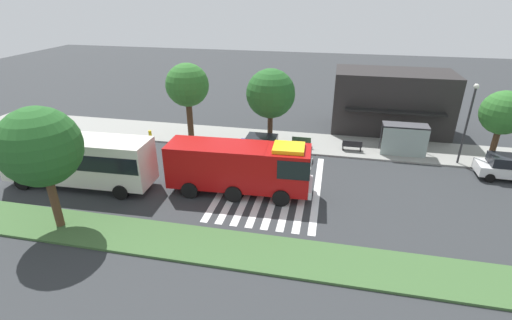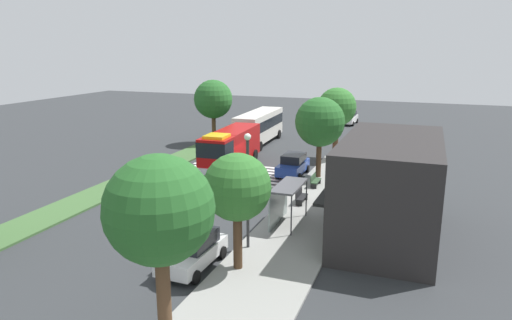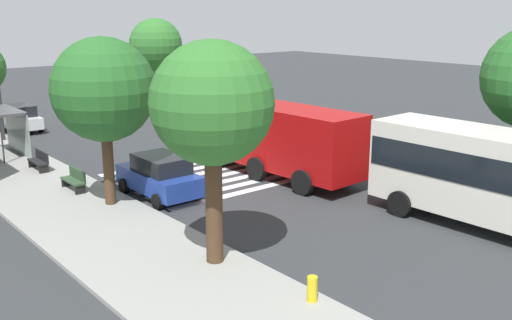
% 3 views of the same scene
% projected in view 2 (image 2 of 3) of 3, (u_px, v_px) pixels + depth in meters
% --- Properties ---
extents(ground_plane, '(120.00, 120.00, 0.00)m').
position_uv_depth(ground_plane, '(239.00, 172.00, 39.92)').
color(ground_plane, '#2D3033').
extents(sidewalk, '(60.00, 4.77, 0.14)m').
position_uv_depth(sidewalk, '(333.00, 181.00, 37.13)').
color(sidewalk, gray).
rests_on(sidewalk, ground_plane).
extents(median_strip, '(60.00, 3.00, 0.14)m').
position_uv_depth(median_strip, '(166.00, 164.00, 42.38)').
color(median_strip, '#3D6033').
rests_on(median_strip, ground_plane).
extents(crosswalk, '(6.75, 10.45, 0.01)m').
position_uv_depth(crosswalk, '(236.00, 174.00, 39.25)').
color(crosswalk, silver).
rests_on(crosswalk, ground_plane).
extents(fire_truck, '(9.57, 3.11, 3.59)m').
position_uv_depth(fire_truck, '(230.00, 147.00, 40.72)').
color(fire_truck, '#A50C0C').
rests_on(fire_truck, ground_plane).
extents(parked_car_west, '(4.51, 2.21, 1.78)m').
position_uv_depth(parked_car_west, '(349.00, 118.00, 64.70)').
color(parked_car_west, silver).
rests_on(parked_car_west, ground_plane).
extents(parked_car_mid, '(4.26, 2.08, 1.81)m').
position_uv_depth(parked_car_mid, '(293.00, 165.00, 38.79)').
color(parked_car_mid, navy).
rests_on(parked_car_mid, ground_plane).
extents(parked_car_east, '(4.30, 2.14, 1.72)m').
position_uv_depth(parked_car_east, '(193.00, 250.00, 22.61)').
color(parked_car_east, silver).
rests_on(parked_car_east, ground_plane).
extents(transit_bus, '(10.38, 3.10, 3.52)m').
position_uv_depth(transit_bus, '(259.00, 125.00, 51.38)').
color(transit_bus, silver).
rests_on(transit_bus, ground_plane).
extents(bus_stop_shelter, '(3.50, 1.40, 2.46)m').
position_uv_depth(bus_stop_shelter, '(284.00, 195.00, 27.68)').
color(bus_stop_shelter, '#4C4C51').
rests_on(bus_stop_shelter, sidewalk).
extents(bench_near_shelter, '(1.60, 0.50, 0.90)m').
position_uv_depth(bench_near_shelter, '(301.00, 196.00, 31.63)').
color(bench_near_shelter, black).
rests_on(bench_near_shelter, sidewalk).
extents(bench_west_of_shelter, '(1.60, 0.50, 0.90)m').
position_uv_depth(bench_west_of_shelter, '(315.00, 180.00, 35.45)').
color(bench_west_of_shelter, '#2D472D').
rests_on(bench_west_of_shelter, sidewalk).
extents(street_lamp, '(0.36, 0.36, 6.19)m').
position_uv_depth(street_lamp, '(248.00, 182.00, 23.83)').
color(street_lamp, '#2D2D30').
rests_on(street_lamp, sidewalk).
extents(storefront_building, '(10.48, 6.04, 5.68)m').
position_uv_depth(storefront_building, '(389.00, 188.00, 25.92)').
color(storefront_building, '#282626').
rests_on(storefront_building, ground_plane).
extents(sidewalk_tree_far_west, '(3.66, 3.66, 6.75)m').
position_uv_depth(sidewalk_tree_far_west, '(337.00, 108.00, 43.47)').
color(sidewalk_tree_far_west, '#47301E').
rests_on(sidewalk_tree_far_west, sidewalk).
extents(sidewalk_tree_west, '(4.01, 4.01, 6.57)m').
position_uv_depth(sidewalk_tree_west, '(320.00, 122.00, 37.03)').
color(sidewalk_tree_west, '#47301E').
rests_on(sidewalk_tree_west, sidewalk).
extents(sidewalk_tree_east, '(3.21, 3.21, 5.69)m').
position_uv_depth(sidewalk_tree_east, '(237.00, 188.00, 21.45)').
color(sidewalk_tree_east, '#47301E').
rests_on(sidewalk_tree_east, sidewalk).
extents(sidewalk_tree_far_east, '(3.72, 3.72, 7.09)m').
position_uv_depth(sidewalk_tree_far_east, '(159.00, 211.00, 15.16)').
color(sidewalk_tree_far_east, '#513823').
rests_on(sidewalk_tree_far_east, sidewalk).
extents(median_tree_far_west, '(4.24, 4.24, 6.98)m').
position_uv_depth(median_tree_far_west, '(213.00, 99.00, 50.58)').
color(median_tree_far_west, '#513823').
rests_on(median_tree_far_west, median_strip).
extents(fire_hydrant, '(0.28, 0.28, 0.70)m').
position_uv_depth(fire_hydrant, '(337.00, 146.00, 48.11)').
color(fire_hydrant, gold).
rests_on(fire_hydrant, sidewalk).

